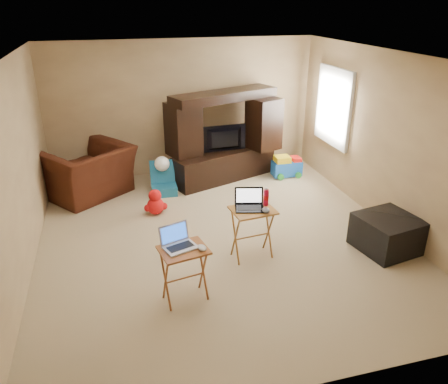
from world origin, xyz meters
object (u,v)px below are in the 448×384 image
object	(u,v)px
entertainment_center	(225,137)
recliner	(88,172)
child_rocker	(164,178)
laptop_right	(250,200)
ottoman	(387,233)
television	(225,139)
laptop_left	(180,239)
tray_table_right	(252,233)
water_bottle	(266,197)
plush_toy	(155,202)
push_toy	(287,166)
mouse_left	(202,248)
tray_table_left	(185,275)
mouse_right	(266,210)

from	to	relation	value
entertainment_center	recliner	world-z (taller)	entertainment_center
child_rocker	laptop_right	distance (m)	2.51
recliner	ottoman	size ratio (longest dim) A/B	1.81
television	laptop_left	xyz separation A→B (m)	(-1.40, -3.31, -0.01)
television	entertainment_center	bearing A→B (deg)	-93.40
tray_table_right	water_bottle	world-z (taller)	water_bottle
child_rocker	television	bearing A→B (deg)	17.97
water_bottle	entertainment_center	bearing A→B (deg)	86.51
plush_toy	laptop_right	bearing A→B (deg)	-56.54
television	push_toy	bearing A→B (deg)	170.32
mouse_left	television	bearing A→B (deg)	70.84
television	child_rocker	world-z (taller)	television
tray_table_left	tray_table_right	distance (m)	1.21
ottoman	mouse_right	size ratio (longest dim) A/B	5.18
child_rocker	plush_toy	world-z (taller)	child_rocker
mouse_right	water_bottle	world-z (taller)	water_bottle
entertainment_center	water_bottle	bearing A→B (deg)	-113.95
push_toy	recliner	bearing A→B (deg)	-179.39
plush_toy	mouse_right	bearing A→B (deg)	-54.76
mouse_right	plush_toy	bearing A→B (deg)	125.24
plush_toy	laptop_right	size ratio (longest dim) A/B	1.16
tray_table_left	tray_table_right	world-z (taller)	tray_table_right
recliner	laptop_left	bearing A→B (deg)	70.57
plush_toy	push_toy	distance (m)	2.79
laptop_right	ottoman	bearing A→B (deg)	4.24
plush_toy	recliner	bearing A→B (deg)	134.79
television	tray_table_left	bearing A→B (deg)	64.22
push_toy	mouse_left	xyz separation A→B (m)	(-2.37, -3.28, 0.48)
laptop_right	recliner	bearing A→B (deg)	141.94
plush_toy	television	bearing A→B (deg)	37.23
plush_toy	laptop_right	distance (m)	1.97
entertainment_center	recliner	size ratio (longest dim) A/B	1.52
plush_toy	ottoman	world-z (taller)	ottoman
child_rocker	mouse_right	distance (m)	2.68
plush_toy	mouse_left	world-z (taller)	mouse_left
laptop_left	water_bottle	size ratio (longest dim) A/B	1.61
water_bottle	mouse_left	bearing A→B (deg)	-141.68
ottoman	plush_toy	bearing A→B (deg)	147.16
plush_toy	push_toy	xyz separation A→B (m)	(2.62, 0.96, -0.00)
recliner	tray_table_right	bearing A→B (deg)	91.39
television	tray_table_left	distance (m)	3.64
mouse_right	water_bottle	distance (m)	0.23
recliner	mouse_right	world-z (taller)	recliner
entertainment_center	mouse_right	xyz separation A→B (m)	(-0.23, -2.84, -0.10)
recliner	child_rocker	xyz separation A→B (m)	(1.25, -0.26, -0.15)
child_rocker	push_toy	distance (m)	2.39
ottoman	child_rocker	bearing A→B (deg)	135.34
ottoman	tray_table_left	xyz separation A→B (m)	(-2.84, -0.37, 0.09)
laptop_right	child_rocker	bearing A→B (deg)	122.47
push_toy	mouse_left	size ratio (longest dim) A/B	4.18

